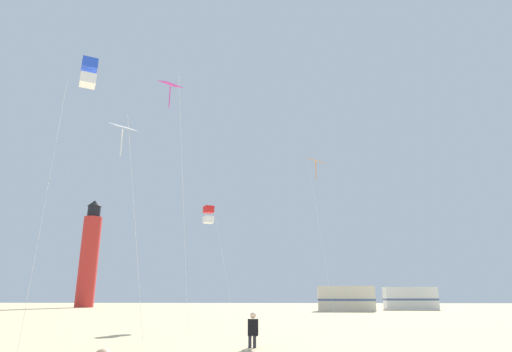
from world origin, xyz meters
TOP-DOWN VIEW (x-y plane):
  - kite_flyer_standing at (0.99, 6.89)m, footprint 0.38×0.54m
  - kite_diamond_orange at (4.09, 16.49)m, footprint 1.30×1.30m
  - kite_box_blue at (-5.77, 6.87)m, footprint 1.61×1.77m
  - kite_diamond_white at (-4.11, 6.98)m, footprint 1.83×1.87m
  - kite_box_scarlet at (-2.91, 19.28)m, footprint 2.21×2.47m
  - kite_diamond_magenta at (-3.06, 9.54)m, footprint 1.82×1.92m
  - lighthouse_distant at (-28.82, 57.29)m, footprint 2.80×2.80m
  - rv_van_cream at (9.06, 43.19)m, footprint 6.53×2.59m
  - rv_van_white at (18.00, 49.03)m, footprint 6.45×2.37m

SIDE VIEW (x-z plane):
  - kite_flyer_standing at x=0.99m, z-range 0.03..1.19m
  - rv_van_cream at x=9.06m, z-range -0.01..2.79m
  - rv_van_white at x=18.00m, z-range -0.01..2.79m
  - kite_box_scarlet at x=-2.91m, z-range 3.15..10.62m
  - kite_diamond_white at x=-4.11m, z-range 3.63..11.93m
  - lighthouse_distant at x=-28.82m, z-range -0.56..16.24m
  - kite_diamond_orange at x=4.09m, z-range 4.31..14.14m
  - kite_box_blue at x=-5.77m, z-range 4.92..15.97m
  - kite_diamond_magenta at x=-3.06m, z-range 5.02..16.53m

